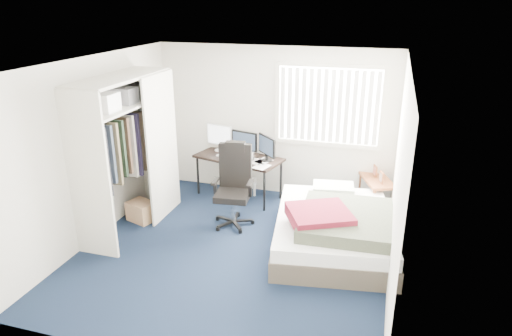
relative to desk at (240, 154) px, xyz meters
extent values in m
plane|color=black|center=(0.50, -1.75, -0.75)|extent=(4.20, 4.20, 0.00)
plane|color=silver|center=(0.50, 0.35, 0.50)|extent=(4.00, 0.00, 4.00)
plane|color=silver|center=(0.50, -3.85, 0.50)|extent=(4.00, 0.00, 4.00)
plane|color=silver|center=(-1.50, -1.75, 0.50)|extent=(0.00, 4.20, 4.20)
plane|color=silver|center=(2.50, -1.75, 0.50)|extent=(0.00, 4.20, 4.20)
plane|color=white|center=(0.50, -1.75, 1.75)|extent=(4.20, 4.20, 0.00)
cube|color=white|center=(1.40, 0.33, 0.85)|extent=(1.60, 0.02, 1.20)
cube|color=beige|center=(1.40, 0.30, 1.48)|extent=(1.72, 0.06, 0.06)
cube|color=beige|center=(1.40, 0.30, 0.22)|extent=(1.72, 0.06, 0.06)
cube|color=white|center=(1.40, 0.27, 0.85)|extent=(1.60, 0.04, 1.16)
cube|color=beige|center=(-1.20, -2.35, 0.35)|extent=(0.60, 0.04, 2.20)
cube|color=beige|center=(-1.20, -0.55, 0.35)|extent=(0.60, 0.04, 2.20)
cube|color=beige|center=(-1.20, -1.45, 1.45)|extent=(0.60, 1.80, 0.04)
cube|color=beige|center=(-1.20, -1.45, 1.07)|extent=(0.56, 1.74, 0.03)
cylinder|color=silver|center=(-1.20, -1.45, 0.95)|extent=(0.03, 1.72, 0.03)
cube|color=#26262B|center=(-1.20, -1.55, 0.50)|extent=(0.38, 1.10, 0.90)
cube|color=beige|center=(-0.88, -1.00, 0.35)|extent=(0.03, 0.90, 2.20)
cube|color=white|center=(-1.20, -1.90, 1.21)|extent=(0.38, 0.30, 0.24)
cube|color=gray|center=(-1.20, -1.40, 1.20)|extent=(0.34, 0.28, 0.22)
cube|color=black|center=(-0.01, -0.02, -0.06)|extent=(1.56, 1.01, 0.04)
cylinder|color=black|center=(-0.72, -0.13, -0.41)|extent=(0.04, 0.04, 0.67)
cylinder|color=black|center=(-0.58, 0.41, -0.41)|extent=(0.04, 0.04, 0.67)
cylinder|color=black|center=(0.56, -0.46, -0.41)|extent=(0.04, 0.04, 0.67)
cylinder|color=black|center=(0.70, 0.08, -0.41)|extent=(0.04, 0.04, 0.67)
cube|color=white|center=(-0.43, 0.20, 0.24)|extent=(0.49, 0.15, 0.36)
cube|color=white|center=(-0.43, 0.20, 0.24)|extent=(0.44, 0.12, 0.31)
cube|color=black|center=(0.07, 0.08, 0.22)|extent=(0.47, 0.15, 0.32)
cube|color=#1E2838|center=(0.07, 0.08, 0.22)|extent=(0.42, 0.11, 0.27)
cube|color=black|center=(0.49, -0.07, 0.22)|extent=(0.47, 0.15, 0.32)
cube|color=#1E2838|center=(0.49, -0.07, 0.22)|extent=(0.42, 0.11, 0.27)
cube|color=white|center=(-0.17, -0.08, -0.03)|extent=(0.42, 0.24, 0.02)
cube|color=black|center=(0.11, -0.15, -0.02)|extent=(0.08, 0.11, 0.02)
cylinder|color=silver|center=(0.26, -0.14, 0.04)|extent=(0.08, 0.08, 0.16)
cube|color=white|center=(-0.01, -0.02, -0.03)|extent=(0.36, 0.35, 0.00)
cube|color=black|center=(0.24, -1.05, -0.69)|extent=(0.64, 0.64, 0.12)
cylinder|color=silver|center=(0.24, -1.05, -0.49)|extent=(0.06, 0.06, 0.39)
cube|color=black|center=(0.24, -1.05, -0.26)|extent=(0.54, 0.54, 0.10)
cube|color=black|center=(0.22, -0.83, 0.12)|extent=(0.49, 0.15, 0.68)
cube|color=black|center=(0.22, -0.83, 0.41)|extent=(0.30, 0.15, 0.15)
cube|color=black|center=(-0.02, -1.08, -0.06)|extent=(0.10, 0.28, 0.04)
cube|color=black|center=(0.50, -1.02, -0.06)|extent=(0.10, 0.28, 0.04)
cube|color=white|center=(0.11, 0.10, -0.50)|extent=(0.38, 0.34, 0.03)
cylinder|color=white|center=(0.02, -0.02, -0.63)|extent=(0.04, 0.04, 0.23)
cylinder|color=white|center=(-0.03, 0.14, -0.63)|extent=(0.04, 0.04, 0.23)
cylinder|color=white|center=(0.25, 0.05, -0.63)|extent=(0.04, 0.04, 0.23)
cylinder|color=white|center=(0.19, 0.21, -0.63)|extent=(0.04, 0.04, 0.23)
cube|color=brown|center=(2.25, 0.10, -0.24)|extent=(0.64, 0.86, 0.04)
cube|color=brown|center=(2.24, -0.28, -0.50)|extent=(0.05, 0.05, 0.49)
cube|color=brown|center=(1.98, 0.36, -0.50)|extent=(0.05, 0.05, 0.49)
cube|color=brown|center=(2.52, -0.17, -0.50)|extent=(0.05, 0.05, 0.49)
cube|color=brown|center=(2.26, 0.47, -0.50)|extent=(0.05, 0.05, 0.49)
cube|color=brown|center=(2.32, -0.06, -0.13)|extent=(0.07, 0.14, 0.18)
cube|color=brown|center=(2.21, 0.20, -0.13)|extent=(0.07, 0.14, 0.18)
cube|color=#443B31|center=(1.75, -1.23, -0.61)|extent=(1.84, 2.27, 0.27)
cube|color=white|center=(1.75, -1.23, -0.40)|extent=(1.79, 2.22, 0.19)
cube|color=silver|center=(1.64, -0.49, -0.23)|extent=(0.65, 0.48, 0.14)
cube|color=#3B3F2F|center=(1.94, -1.45, -0.23)|extent=(1.22, 1.33, 0.18)
cube|color=maroon|center=(1.60, -1.60, -0.15)|extent=(0.98, 0.96, 0.16)
cube|color=tan|center=(-1.15, -1.31, -0.60)|extent=(0.47, 0.41, 0.30)
camera|label=1|loc=(2.31, -6.83, 2.47)|focal=32.00mm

